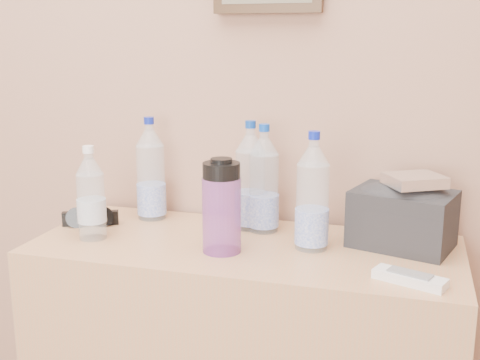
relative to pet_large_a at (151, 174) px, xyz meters
name	(u,v)px	position (x,y,z in m)	size (l,w,h in m)	color
pet_large_a	(151,174)	(0.00, 0.00, 0.00)	(0.08, 0.08, 0.30)	silver
pet_large_b	(264,184)	(0.35, -0.02, 0.00)	(0.08, 0.08, 0.30)	silver
pet_large_c	(250,181)	(0.31, -0.01, 0.00)	(0.08, 0.08, 0.30)	silver
pet_large_d	(312,198)	(0.50, -0.13, 0.00)	(0.08, 0.08, 0.30)	white
pet_small	(91,198)	(-0.07, -0.22, -0.02)	(0.07, 0.07, 0.25)	silver
nalgene_bottle	(222,206)	(0.29, -0.22, -0.02)	(0.10, 0.10, 0.24)	purple
sunglasses	(91,218)	(-0.14, -0.11, -0.11)	(0.16, 0.06, 0.04)	black
ac_remote	(410,278)	(0.74, -0.29, -0.12)	(0.16, 0.05, 0.02)	silver
toiletry_bag	(403,215)	(0.72, -0.05, -0.05)	(0.24, 0.17, 0.17)	black
foil_packet	(414,180)	(0.74, -0.07, 0.05)	(0.13, 0.11, 0.03)	silver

